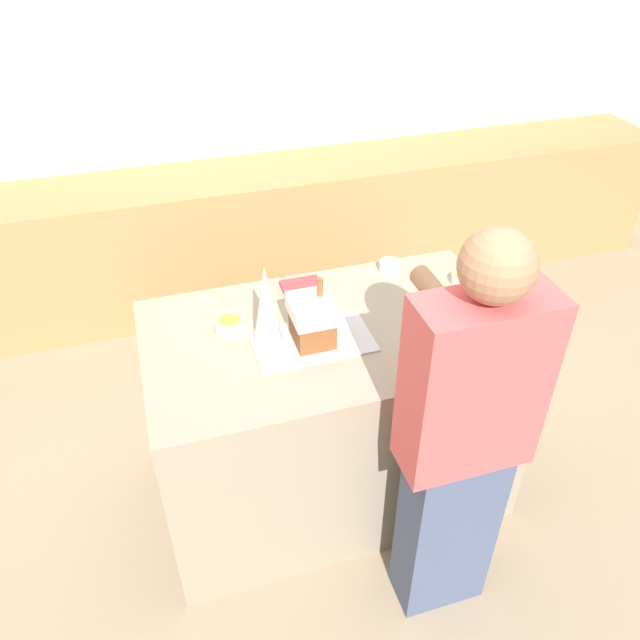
{
  "coord_description": "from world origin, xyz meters",
  "views": [
    {
      "loc": [
        -0.65,
        -1.93,
        2.49
      ],
      "look_at": [
        -0.05,
        0.0,
        1.01
      ],
      "focal_mm": 35.0,
      "sensor_mm": 36.0,
      "label": 1
    }
  ],
  "objects_px": {
    "gingerbread_house": "(312,320)",
    "candy_bowl_near_tray_right": "(230,324)",
    "baking_tray": "(312,341)",
    "decorative_tree": "(266,308)",
    "candy_bowl_front_corner": "(464,279)",
    "cookbook": "(302,288)",
    "person": "(462,443)",
    "candy_bowl_center_rear": "(464,295)",
    "candy_bowl_far_left": "(390,266)"
  },
  "relations": [
    {
      "from": "baking_tray",
      "to": "candy_bowl_front_corner",
      "type": "bearing_deg",
      "value": 14.75
    },
    {
      "from": "baking_tray",
      "to": "person",
      "type": "bearing_deg",
      "value": -60.25
    },
    {
      "from": "gingerbread_house",
      "to": "person",
      "type": "bearing_deg",
      "value": -60.29
    },
    {
      "from": "baking_tray",
      "to": "cookbook",
      "type": "bearing_deg",
      "value": 80.23
    },
    {
      "from": "gingerbread_house",
      "to": "candy_bowl_front_corner",
      "type": "bearing_deg",
      "value": 14.73
    },
    {
      "from": "candy_bowl_front_corner",
      "to": "candy_bowl_far_left",
      "type": "xyz_separation_m",
      "value": [
        -0.28,
        0.2,
        0.01
      ]
    },
    {
      "from": "decorative_tree",
      "to": "candy_bowl_far_left",
      "type": "xyz_separation_m",
      "value": [
        0.67,
        0.38,
        -0.16
      ]
    },
    {
      "from": "decorative_tree",
      "to": "candy_bowl_far_left",
      "type": "height_order",
      "value": "decorative_tree"
    },
    {
      "from": "candy_bowl_far_left",
      "to": "candy_bowl_center_rear",
      "type": "distance_m",
      "value": 0.39
    },
    {
      "from": "candy_bowl_front_corner",
      "to": "decorative_tree",
      "type": "bearing_deg",
      "value": -169.13
    },
    {
      "from": "candy_bowl_near_tray_right",
      "to": "candy_bowl_front_corner",
      "type": "bearing_deg",
      "value": 1.72
    },
    {
      "from": "gingerbread_house",
      "to": "candy_bowl_far_left",
      "type": "xyz_separation_m",
      "value": [
        0.5,
        0.4,
        -0.08
      ]
    },
    {
      "from": "baking_tray",
      "to": "person",
      "type": "distance_m",
      "value": 0.71
    },
    {
      "from": "candy_bowl_far_left",
      "to": "person",
      "type": "xyz_separation_m",
      "value": [
        -0.15,
        -1.02,
        -0.09
      ]
    },
    {
      "from": "candy_bowl_center_rear",
      "to": "candy_bowl_near_tray_right",
      "type": "relative_size",
      "value": 0.92
    },
    {
      "from": "baking_tray",
      "to": "cookbook",
      "type": "relative_size",
      "value": 2.66
    },
    {
      "from": "candy_bowl_near_tray_right",
      "to": "person",
      "type": "xyz_separation_m",
      "value": [
        0.65,
        -0.79,
        -0.09
      ]
    },
    {
      "from": "candy_bowl_front_corner",
      "to": "candy_bowl_far_left",
      "type": "height_order",
      "value": "candy_bowl_far_left"
    },
    {
      "from": "candy_bowl_far_left",
      "to": "candy_bowl_near_tray_right",
      "type": "height_order",
      "value": "candy_bowl_near_tray_right"
    },
    {
      "from": "candy_bowl_near_tray_right",
      "to": "decorative_tree",
      "type": "bearing_deg",
      "value": -50.15
    },
    {
      "from": "baking_tray",
      "to": "candy_bowl_front_corner",
      "type": "height_order",
      "value": "candy_bowl_front_corner"
    },
    {
      "from": "candy_bowl_center_rear",
      "to": "candy_bowl_near_tray_right",
      "type": "bearing_deg",
      "value": 174.83
    },
    {
      "from": "candy_bowl_far_left",
      "to": "candy_bowl_center_rear",
      "type": "height_order",
      "value": "candy_bowl_far_left"
    },
    {
      "from": "cookbook",
      "to": "candy_bowl_near_tray_right",
      "type": "bearing_deg",
      "value": -151.17
    },
    {
      "from": "gingerbread_house",
      "to": "candy_bowl_near_tray_right",
      "type": "height_order",
      "value": "gingerbread_house"
    },
    {
      "from": "baking_tray",
      "to": "cookbook",
      "type": "xyz_separation_m",
      "value": [
        0.06,
        0.37,
        0.01
      ]
    },
    {
      "from": "candy_bowl_near_tray_right",
      "to": "person",
      "type": "distance_m",
      "value": 1.03
    },
    {
      "from": "cookbook",
      "to": "person",
      "type": "bearing_deg",
      "value": -73.8
    },
    {
      "from": "decorative_tree",
      "to": "person",
      "type": "bearing_deg",
      "value": -50.48
    },
    {
      "from": "person",
      "to": "cookbook",
      "type": "bearing_deg",
      "value": 106.2
    },
    {
      "from": "candy_bowl_far_left",
      "to": "cookbook",
      "type": "bearing_deg",
      "value": -176.11
    },
    {
      "from": "baking_tray",
      "to": "decorative_tree",
      "type": "relative_size",
      "value": 1.29
    },
    {
      "from": "candy_bowl_near_tray_right",
      "to": "cookbook",
      "type": "height_order",
      "value": "candy_bowl_near_tray_right"
    },
    {
      "from": "candy_bowl_center_rear",
      "to": "candy_bowl_front_corner",
      "type": "bearing_deg",
      "value": 61.87
    },
    {
      "from": "decorative_tree",
      "to": "candy_bowl_front_corner",
      "type": "bearing_deg",
      "value": 10.87
    },
    {
      "from": "decorative_tree",
      "to": "candy_bowl_front_corner",
      "type": "relative_size",
      "value": 3.2
    },
    {
      "from": "gingerbread_house",
      "to": "candy_bowl_far_left",
      "type": "height_order",
      "value": "gingerbread_house"
    },
    {
      "from": "gingerbread_house",
      "to": "candy_bowl_far_left",
      "type": "relative_size",
      "value": 2.74
    },
    {
      "from": "candy_bowl_far_left",
      "to": "candy_bowl_center_rear",
      "type": "relative_size",
      "value": 0.86
    },
    {
      "from": "person",
      "to": "candy_bowl_front_corner",
      "type": "bearing_deg",
      "value": 62.41
    },
    {
      "from": "candy_bowl_near_tray_right",
      "to": "gingerbread_house",
      "type": "bearing_deg",
      "value": -29.9
    },
    {
      "from": "gingerbread_house",
      "to": "candy_bowl_front_corner",
      "type": "height_order",
      "value": "gingerbread_house"
    },
    {
      "from": "candy_bowl_far_left",
      "to": "person",
      "type": "relative_size",
      "value": 0.06
    },
    {
      "from": "decorative_tree",
      "to": "candy_bowl_front_corner",
      "type": "height_order",
      "value": "decorative_tree"
    },
    {
      "from": "candy_bowl_center_rear",
      "to": "gingerbread_house",
      "type": "bearing_deg",
      "value": -173.53
    },
    {
      "from": "candy_bowl_far_left",
      "to": "cookbook",
      "type": "height_order",
      "value": "candy_bowl_far_left"
    },
    {
      "from": "baking_tray",
      "to": "gingerbread_house",
      "type": "xyz_separation_m",
      "value": [
        0.0,
        0.0,
        0.1
      ]
    },
    {
      "from": "gingerbread_house",
      "to": "candy_bowl_near_tray_right",
      "type": "xyz_separation_m",
      "value": [
        -0.3,
        0.17,
        -0.08
      ]
    },
    {
      "from": "decorative_tree",
      "to": "cookbook",
      "type": "relative_size",
      "value": 2.07
    },
    {
      "from": "candy_bowl_near_tray_right",
      "to": "cookbook",
      "type": "bearing_deg",
      "value": 28.83
    }
  ]
}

